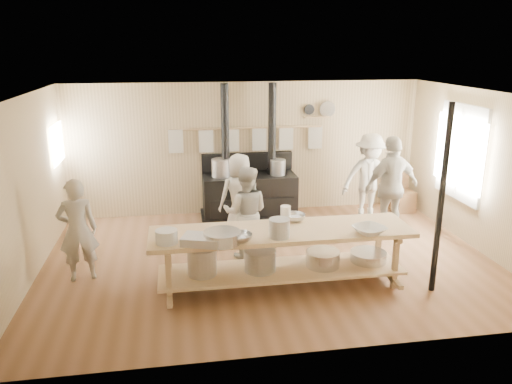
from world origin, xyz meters
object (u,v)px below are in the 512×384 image
stove (249,191)px  cook_right (391,187)px  cook_far_left (78,230)px  cook_left (246,213)px  chair (403,199)px  cook_center (240,196)px  prep_table (281,252)px  cook_by_window (369,177)px  roasting_pan (202,240)px

stove → cook_right: bearing=-31.4°
cook_far_left → cook_left: (2.47, 0.40, -0.01)m
cook_left → chair: size_ratio=1.77×
cook_center → cook_right: size_ratio=0.83×
stove → cook_left: stove is taller
cook_left → chair: (3.49, 1.77, -0.50)m
stove → cook_left: bearing=-99.9°
prep_table → cook_by_window: (2.26, 2.49, 0.32)m
prep_table → cook_left: (-0.33, 1.09, 0.23)m
cook_far_left → cook_center: bearing=-164.2°
prep_table → chair: (3.16, 2.87, -0.27)m
cook_far_left → roasting_pan: 2.00m
cook_center → roasting_pan: size_ratio=3.03×
cook_center → cook_by_window: (2.57, 0.48, 0.10)m
prep_table → cook_center: 2.05m
cook_left → cook_right: bearing=-155.7°
chair → roasting_pan: roasting_pan is taller
stove → cook_center: size_ratio=1.74×
cook_left → cook_center: (0.02, 0.92, 0.00)m
prep_table → cook_far_left: cook_far_left is taller
cook_far_left → cook_by_window: bearing=-172.6°
stove → roasting_pan: bearing=-108.2°
cook_far_left → cook_center: 2.82m
cook_far_left → roasting_pan: bearing=136.8°
cook_center → cook_by_window: size_ratio=0.88×
prep_table → cook_left: bearing=107.0°
prep_table → roasting_pan: (-1.10, -0.33, 0.38)m
cook_far_left → cook_left: 2.50m
cook_far_left → cook_by_window: size_ratio=0.90×
prep_table → cook_center: size_ratio=2.41×
cook_far_left → cook_right: (5.11, 0.92, 0.15)m
stove → cook_center: bearing=-107.4°
cook_far_left → cook_left: cook_far_left is taller
prep_table → chair: 4.27m
cook_right → cook_by_window: (-0.05, 0.88, -0.06)m
cook_far_left → chair: 6.36m
chair → cook_by_window: bearing=-163.9°
cook_center → cook_far_left: bearing=17.0°
stove → cook_right: 2.72m
cook_right → stove: bearing=-43.7°
cook_right → cook_center: bearing=-21.1°
cook_far_left → cook_by_window: (5.06, 1.80, 0.09)m
cook_far_left → cook_by_window: cook_by_window is taller
cook_center → chair: 3.60m
cook_right → roasting_pan: size_ratio=3.65×
cook_right → roasting_pan: bearing=17.4°
stove → chair: bearing=-2.7°
cook_right → cook_by_window: size_ratio=1.07×
cook_far_left → roasting_pan: cook_far_left is taller
cook_right → chair: bearing=-136.5°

